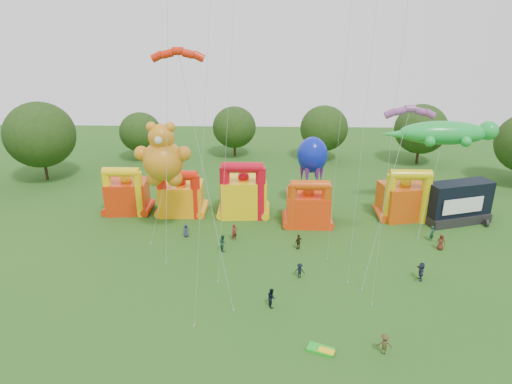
{
  "coord_description": "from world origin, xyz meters",
  "views": [
    {
      "loc": [
        -1.67,
        -24.19,
        23.45
      ],
      "look_at": [
        -2.97,
        18.0,
        7.36
      ],
      "focal_mm": 32.0,
      "sensor_mm": 36.0,
      "label": 1
    }
  ],
  "objects_px": {
    "bouncy_castle_0": "(127,194)",
    "spectator_4": "(299,242)",
    "stage_trailer": "(458,203)",
    "spectator_0": "(186,231)",
    "bouncy_castle_2": "(243,194)",
    "gecko_kite": "(434,173)",
    "octopus_kite": "(310,175)",
    "teddy_bear_kite": "(162,168)"
  },
  "relations": [
    {
      "from": "bouncy_castle_2",
      "to": "spectator_4",
      "type": "xyz_separation_m",
      "value": [
        6.47,
        -9.13,
        -1.91
      ]
    },
    {
      "from": "bouncy_castle_0",
      "to": "octopus_kite",
      "type": "distance_m",
      "value": 23.46
    },
    {
      "from": "gecko_kite",
      "to": "spectator_0",
      "type": "bearing_deg",
      "value": -168.43
    },
    {
      "from": "teddy_bear_kite",
      "to": "gecko_kite",
      "type": "bearing_deg",
      "value": 10.06
    },
    {
      "from": "stage_trailer",
      "to": "spectator_0",
      "type": "distance_m",
      "value": 32.94
    },
    {
      "from": "bouncy_castle_0",
      "to": "spectator_4",
      "type": "relative_size",
      "value": 3.66
    },
    {
      "from": "gecko_kite",
      "to": "spectator_0",
      "type": "xyz_separation_m",
      "value": [
        -29.33,
        -6.01,
        -5.19
      ]
    },
    {
      "from": "stage_trailer",
      "to": "gecko_kite",
      "type": "xyz_separation_m",
      "value": [
        -3.14,
        0.75,
        3.49
      ]
    },
    {
      "from": "octopus_kite",
      "to": "spectator_4",
      "type": "bearing_deg",
      "value": -99.95
    },
    {
      "from": "teddy_bear_kite",
      "to": "spectator_0",
      "type": "height_order",
      "value": "teddy_bear_kite"
    },
    {
      "from": "stage_trailer",
      "to": "octopus_kite",
      "type": "bearing_deg",
      "value": 171.18
    },
    {
      "from": "teddy_bear_kite",
      "to": "bouncy_castle_2",
      "type": "bearing_deg",
      "value": 35.72
    },
    {
      "from": "bouncy_castle_0",
      "to": "spectator_0",
      "type": "relative_size",
      "value": 4.15
    },
    {
      "from": "bouncy_castle_2",
      "to": "spectator_0",
      "type": "relative_size",
      "value": 4.77
    },
    {
      "from": "bouncy_castle_2",
      "to": "spectator_4",
      "type": "relative_size",
      "value": 4.2
    },
    {
      "from": "bouncy_castle_0",
      "to": "spectator_0",
      "type": "height_order",
      "value": "bouncy_castle_0"
    },
    {
      "from": "bouncy_castle_2",
      "to": "octopus_kite",
      "type": "relative_size",
      "value": 0.77
    },
    {
      "from": "teddy_bear_kite",
      "to": "bouncy_castle_0",
      "type": "bearing_deg",
      "value": 134.49
    },
    {
      "from": "gecko_kite",
      "to": "teddy_bear_kite",
      "type": "bearing_deg",
      "value": -169.94
    },
    {
      "from": "bouncy_castle_0",
      "to": "spectator_0",
      "type": "bearing_deg",
      "value": -38.38
    },
    {
      "from": "octopus_kite",
      "to": "stage_trailer",
      "type": "bearing_deg",
      "value": -8.82
    },
    {
      "from": "bouncy_castle_2",
      "to": "spectator_0",
      "type": "distance_m",
      "value": 9.26
    },
    {
      "from": "stage_trailer",
      "to": "gecko_kite",
      "type": "bearing_deg",
      "value": 166.48
    },
    {
      "from": "octopus_kite",
      "to": "spectator_0",
      "type": "height_order",
      "value": "octopus_kite"
    },
    {
      "from": "teddy_bear_kite",
      "to": "octopus_kite",
      "type": "relative_size",
      "value": 1.39
    },
    {
      "from": "bouncy_castle_0",
      "to": "spectator_4",
      "type": "bearing_deg",
      "value": -23.92
    },
    {
      "from": "spectator_4",
      "to": "spectator_0",
      "type": "bearing_deg",
      "value": -53.4
    },
    {
      "from": "spectator_0",
      "to": "spectator_4",
      "type": "height_order",
      "value": "spectator_4"
    },
    {
      "from": "teddy_bear_kite",
      "to": "spectator_4",
      "type": "xyz_separation_m",
      "value": [
        15.03,
        -2.98,
        -7.28
      ]
    },
    {
      "from": "gecko_kite",
      "to": "spectator_0",
      "type": "height_order",
      "value": "gecko_kite"
    },
    {
      "from": "stage_trailer",
      "to": "teddy_bear_kite",
      "type": "distance_m",
      "value": 35.59
    },
    {
      "from": "bouncy_castle_0",
      "to": "gecko_kite",
      "type": "relative_size",
      "value": 0.45
    },
    {
      "from": "bouncy_castle_0",
      "to": "stage_trailer",
      "type": "height_order",
      "value": "bouncy_castle_0"
    },
    {
      "from": "spectator_0",
      "to": "gecko_kite",
      "type": "bearing_deg",
      "value": 2.82
    },
    {
      "from": "octopus_kite",
      "to": "spectator_4",
      "type": "relative_size",
      "value": 5.46
    },
    {
      "from": "octopus_kite",
      "to": "spectator_4",
      "type": "distance_m",
      "value": 11.5
    },
    {
      "from": "stage_trailer",
      "to": "octopus_kite",
      "type": "distance_m",
      "value": 18.28
    },
    {
      "from": "bouncy_castle_2",
      "to": "gecko_kite",
      "type": "distance_m",
      "value": 23.33
    },
    {
      "from": "bouncy_castle_0",
      "to": "gecko_kite",
      "type": "distance_m",
      "value": 38.25
    },
    {
      "from": "bouncy_castle_0",
      "to": "spectator_0",
      "type": "distance_m",
      "value": 11.28
    },
    {
      "from": "stage_trailer",
      "to": "teddy_bear_kite",
      "type": "bearing_deg",
      "value": -172.05
    },
    {
      "from": "teddy_bear_kite",
      "to": "stage_trailer",
      "type": "bearing_deg",
      "value": 7.95
    }
  ]
}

